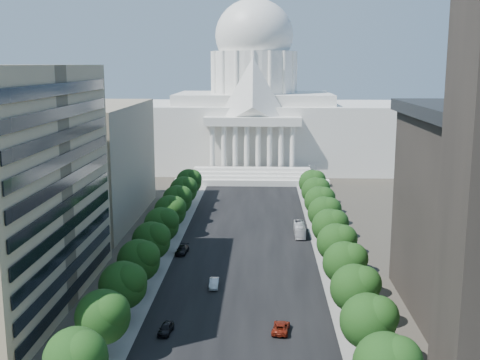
# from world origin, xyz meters

# --- Properties ---
(road_asphalt) EXTENTS (30.00, 260.00, 0.01)m
(road_asphalt) POSITION_xyz_m (0.00, 90.00, 0.00)
(road_asphalt) COLOR black
(road_asphalt) RESTS_ON ground
(sidewalk_left) EXTENTS (8.00, 260.00, 0.02)m
(sidewalk_left) POSITION_xyz_m (-19.00, 90.00, 0.00)
(sidewalk_left) COLOR gray
(sidewalk_left) RESTS_ON ground
(sidewalk_right) EXTENTS (8.00, 260.00, 0.02)m
(sidewalk_right) POSITION_xyz_m (19.00, 90.00, 0.00)
(sidewalk_right) COLOR gray
(sidewalk_right) RESTS_ON ground
(capitol) EXTENTS (120.00, 56.00, 73.00)m
(capitol) POSITION_xyz_m (0.00, 184.89, 20.01)
(capitol) COLOR white
(capitol) RESTS_ON ground
(office_block_left_far) EXTENTS (38.00, 52.00, 30.00)m
(office_block_left_far) POSITION_xyz_m (-48.00, 100.00, 15.00)
(office_block_left_far) COLOR gray
(office_block_left_far) RESTS_ON ground
(tree_l_a) EXTENTS (7.79, 7.60, 9.97)m
(tree_l_a) POSITION_xyz_m (-17.66, 11.81, 6.45)
(tree_l_a) COLOR #33261C
(tree_l_a) RESTS_ON ground
(tree_l_b) EXTENTS (7.79, 7.60, 9.97)m
(tree_l_b) POSITION_xyz_m (-17.66, 23.81, 6.45)
(tree_l_b) COLOR #33261C
(tree_l_b) RESTS_ON ground
(tree_l_c) EXTENTS (7.79, 7.60, 9.97)m
(tree_l_c) POSITION_xyz_m (-17.66, 35.81, 6.45)
(tree_l_c) COLOR #33261C
(tree_l_c) RESTS_ON ground
(tree_l_d) EXTENTS (7.79, 7.60, 9.97)m
(tree_l_d) POSITION_xyz_m (-17.66, 47.81, 6.45)
(tree_l_d) COLOR #33261C
(tree_l_d) RESTS_ON ground
(tree_l_e) EXTENTS (7.79, 7.60, 9.97)m
(tree_l_e) POSITION_xyz_m (-17.66, 59.81, 6.45)
(tree_l_e) COLOR #33261C
(tree_l_e) RESTS_ON ground
(tree_l_f) EXTENTS (7.79, 7.60, 9.97)m
(tree_l_f) POSITION_xyz_m (-17.66, 71.81, 6.45)
(tree_l_f) COLOR #33261C
(tree_l_f) RESTS_ON ground
(tree_l_g) EXTENTS (7.79, 7.60, 9.97)m
(tree_l_g) POSITION_xyz_m (-17.66, 83.81, 6.45)
(tree_l_g) COLOR #33261C
(tree_l_g) RESTS_ON ground
(tree_l_h) EXTENTS (7.79, 7.60, 9.97)m
(tree_l_h) POSITION_xyz_m (-17.66, 95.81, 6.45)
(tree_l_h) COLOR #33261C
(tree_l_h) RESTS_ON ground
(tree_l_i) EXTENTS (7.79, 7.60, 9.97)m
(tree_l_i) POSITION_xyz_m (-17.66, 107.81, 6.45)
(tree_l_i) COLOR #33261C
(tree_l_i) RESTS_ON ground
(tree_l_j) EXTENTS (7.79, 7.60, 9.97)m
(tree_l_j) POSITION_xyz_m (-17.66, 119.81, 6.45)
(tree_l_j) COLOR #33261C
(tree_l_j) RESTS_ON ground
(tree_r_b) EXTENTS (7.79, 7.60, 9.97)m
(tree_r_b) POSITION_xyz_m (18.34, 23.81, 6.45)
(tree_r_b) COLOR #33261C
(tree_r_b) RESTS_ON ground
(tree_r_c) EXTENTS (7.79, 7.60, 9.97)m
(tree_r_c) POSITION_xyz_m (18.34, 35.81, 6.45)
(tree_r_c) COLOR #33261C
(tree_r_c) RESTS_ON ground
(tree_r_d) EXTENTS (7.79, 7.60, 9.97)m
(tree_r_d) POSITION_xyz_m (18.34, 47.81, 6.45)
(tree_r_d) COLOR #33261C
(tree_r_d) RESTS_ON ground
(tree_r_e) EXTENTS (7.79, 7.60, 9.97)m
(tree_r_e) POSITION_xyz_m (18.34, 59.81, 6.45)
(tree_r_e) COLOR #33261C
(tree_r_e) RESTS_ON ground
(tree_r_f) EXTENTS (7.79, 7.60, 9.97)m
(tree_r_f) POSITION_xyz_m (18.34, 71.81, 6.45)
(tree_r_f) COLOR #33261C
(tree_r_f) RESTS_ON ground
(tree_r_g) EXTENTS (7.79, 7.60, 9.97)m
(tree_r_g) POSITION_xyz_m (18.34, 83.81, 6.45)
(tree_r_g) COLOR #33261C
(tree_r_g) RESTS_ON ground
(tree_r_h) EXTENTS (7.79, 7.60, 9.97)m
(tree_r_h) POSITION_xyz_m (18.34, 95.81, 6.45)
(tree_r_h) COLOR #33261C
(tree_r_h) RESTS_ON ground
(tree_r_i) EXTENTS (7.79, 7.60, 9.97)m
(tree_r_i) POSITION_xyz_m (18.34, 107.81, 6.45)
(tree_r_i) COLOR #33261C
(tree_r_i) RESTS_ON ground
(tree_r_j) EXTENTS (7.79, 7.60, 9.97)m
(tree_r_j) POSITION_xyz_m (18.34, 119.81, 6.45)
(tree_r_j) COLOR #33261C
(tree_r_j) RESTS_ON ground
(streetlight_b) EXTENTS (2.61, 0.44, 9.00)m
(streetlight_b) POSITION_xyz_m (19.90, 35.00, 5.82)
(streetlight_b) COLOR gray
(streetlight_b) RESTS_ON ground
(streetlight_c) EXTENTS (2.61, 0.44, 9.00)m
(streetlight_c) POSITION_xyz_m (19.90, 60.00, 5.82)
(streetlight_c) COLOR gray
(streetlight_c) RESTS_ON ground
(streetlight_d) EXTENTS (2.61, 0.44, 9.00)m
(streetlight_d) POSITION_xyz_m (19.90, 85.00, 5.82)
(streetlight_d) COLOR gray
(streetlight_d) RESTS_ON ground
(streetlight_e) EXTENTS (2.61, 0.44, 9.00)m
(streetlight_e) POSITION_xyz_m (19.90, 110.00, 5.82)
(streetlight_e) COLOR gray
(streetlight_e) RESTS_ON ground
(streetlight_f) EXTENTS (2.61, 0.44, 9.00)m
(streetlight_f) POSITION_xyz_m (19.90, 135.00, 5.82)
(streetlight_f) COLOR gray
(streetlight_f) RESTS_ON ground
(car_dark_a) EXTENTS (2.30, 4.63, 1.52)m
(car_dark_a) POSITION_xyz_m (-10.77, 32.24, 0.76)
(car_dark_a) COLOR black
(car_dark_a) RESTS_ON ground
(car_silver) EXTENTS (1.71, 4.77, 1.57)m
(car_silver) POSITION_xyz_m (-5.00, 51.56, 0.78)
(car_silver) COLOR #B7BABF
(car_silver) RESTS_ON ground
(car_red) EXTENTS (3.12, 5.54, 1.46)m
(car_red) POSITION_xyz_m (6.67, 33.40, 0.73)
(car_red) COLOR maroon
(car_red) RESTS_ON ground
(car_dark_b) EXTENTS (2.78, 5.67, 1.59)m
(car_dark_b) POSITION_xyz_m (-13.50, 71.14, 0.79)
(car_dark_b) COLOR black
(car_dark_b) RESTS_ON ground
(city_bus) EXTENTS (2.39, 10.15, 2.83)m
(city_bus) POSITION_xyz_m (12.59, 86.32, 1.41)
(city_bus) COLOR silver
(city_bus) RESTS_ON ground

